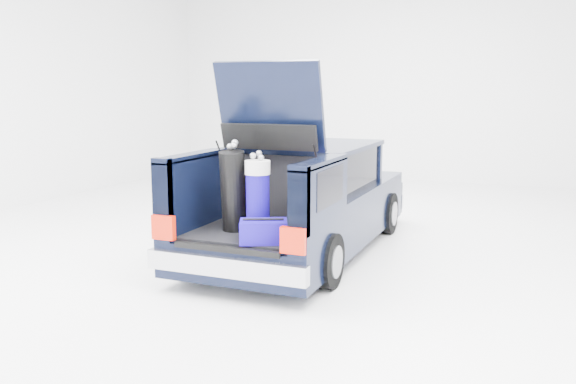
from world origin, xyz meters
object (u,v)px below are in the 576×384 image
at_px(car, 305,201).
at_px(black_golf_bag, 233,191).
at_px(blue_golf_bag, 258,197).
at_px(red_suitcase, 306,206).
at_px(blue_duffel, 263,231).

bearing_deg(car, black_golf_bag, -97.17).
bearing_deg(car, blue_golf_bag, -86.44).
relative_size(red_suitcase, blue_duffel, 1.01).
relative_size(car, blue_golf_bag, 5.08).
xyz_separation_m(red_suitcase, black_golf_bag, (-0.71, -0.39, 0.18)).
bearing_deg(car, red_suitcase, -68.75).
distance_m(red_suitcase, black_golf_bag, 0.83).
height_order(red_suitcase, black_golf_bag, black_golf_bag).
relative_size(black_golf_bag, blue_golf_bag, 1.10).
bearing_deg(black_golf_bag, blue_golf_bag, -20.54).
relative_size(red_suitcase, blue_golf_bag, 0.63).
bearing_deg(black_golf_bag, blue_duffel, -45.38).
height_order(blue_golf_bag, blue_duffel, blue_golf_bag).
xyz_separation_m(black_golf_bag, blue_golf_bag, (0.32, -0.04, -0.04)).
distance_m(car, red_suitcase, 1.39).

